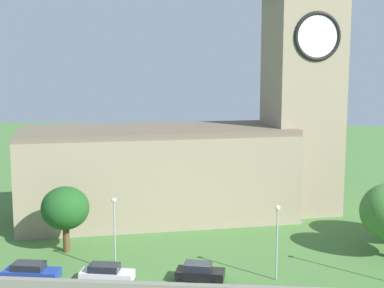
{
  "coord_description": "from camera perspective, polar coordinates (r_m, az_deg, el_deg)",
  "views": [
    {
      "loc": [
        3.56,
        -46.34,
        19.11
      ],
      "look_at": [
        -1.25,
        8.07,
        10.74
      ],
      "focal_mm": 53.03,
      "sensor_mm": 36.0,
      "label": 1
    }
  ],
  "objects": [
    {
      "name": "church",
      "position": [
        68.3,
        1.58,
        0.29
      ],
      "size": [
        40.25,
        21.12,
        31.84
      ],
      "color": "gray",
      "rests_on": "ground"
    },
    {
      "name": "car_black",
      "position": [
        49.89,
        0.77,
        -12.77
      ],
      "size": [
        4.27,
        2.43,
        1.66
      ],
      "color": "black",
      "rests_on": "ground"
    },
    {
      "name": "streetlamp_west_mid",
      "position": [
        51.09,
        -7.81,
        -7.85
      ],
      "size": [
        0.44,
        0.44,
        6.9
      ],
      "color": "#9EA0A5",
      "rests_on": "ground"
    },
    {
      "name": "car_white",
      "position": [
        50.12,
        -8.61,
        -12.76
      ],
      "size": [
        4.61,
        2.14,
        1.67
      ],
      "color": "silver",
      "rests_on": "ground"
    },
    {
      "name": "car_blue",
      "position": [
        51.92,
        -15.89,
        -12.25
      ],
      "size": [
        4.84,
        2.26,
        1.63
      ],
      "color": "#233D9E",
      "rests_on": "ground"
    },
    {
      "name": "ground_plane",
      "position": [
        64.35,
        1.68,
        -8.57
      ],
      "size": [
        200.0,
        200.0,
        0.0
      ],
      "primitive_type": "plane",
      "color": "#477538"
    },
    {
      "name": "streetlamp_central",
      "position": [
        49.62,
        8.56,
        -8.55
      ],
      "size": [
        0.44,
        0.44,
        6.64
      ],
      "color": "#9EA0A5",
      "rests_on": "ground"
    },
    {
      "name": "tree_riverside_east",
      "position": [
        57.34,
        -12.63,
        -6.34
      ],
      "size": [
        4.71,
        4.71,
        6.59
      ],
      "color": "brown",
      "rests_on": "ground"
    }
  ]
}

